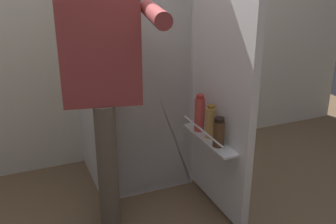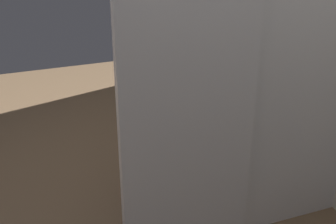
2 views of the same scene
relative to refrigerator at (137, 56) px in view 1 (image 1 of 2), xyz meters
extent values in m
plane|color=brown|center=(-0.02, -0.52, -0.91)|extent=(5.50, 5.50, 0.00)
cube|color=white|center=(-0.02, 0.05, 0.00)|extent=(0.66, 0.63, 1.81)
cube|color=white|center=(-0.02, -0.26, 0.00)|extent=(0.62, 0.01, 1.77)
cube|color=white|center=(-0.02, -0.22, 0.02)|extent=(0.58, 0.09, 0.01)
cube|color=white|center=(0.33, -0.59, 0.01)|extent=(0.05, 0.65, 1.77)
cube|color=white|center=(0.25, -0.59, -0.41)|extent=(0.10, 0.52, 0.01)
cylinder|color=silver|center=(0.21, -0.59, -0.35)|extent=(0.01, 0.50, 0.01)
cylinder|color=brown|center=(0.25, -0.70, -0.33)|extent=(0.07, 0.07, 0.15)
cylinder|color=black|center=(0.25, -0.70, -0.24)|extent=(0.06, 0.06, 0.02)
cylinder|color=tan|center=(0.26, -0.58, -0.31)|extent=(0.06, 0.06, 0.19)
cylinder|color=#996623|center=(0.26, -0.58, -0.20)|extent=(0.05, 0.05, 0.02)
cylinder|color=#DB4C47|center=(0.25, -0.46, -0.30)|extent=(0.06, 0.06, 0.21)
cylinder|color=#B22D28|center=(0.25, -0.46, -0.18)|extent=(0.05, 0.05, 0.02)
cylinder|color=red|center=(0.10, -0.22, 0.06)|extent=(0.09, 0.09, 0.08)
cylinder|color=#665B4C|center=(-0.34, -0.38, -0.51)|extent=(0.12, 0.12, 0.78)
cylinder|color=#665B4C|center=(-0.37, -0.53, -0.51)|extent=(0.12, 0.12, 0.78)
cube|color=#9E3D3D|center=(-0.35, -0.46, 0.15)|extent=(0.45, 0.30, 0.55)
cylinder|color=#9E3D3D|center=(-0.31, -0.25, 0.13)|extent=(0.08, 0.08, 0.52)
cylinder|color=#9E3D3D|center=(-0.14, -0.72, 0.37)|extent=(0.19, 0.53, 0.08)
camera|label=1|loc=(-0.83, -2.50, 0.61)|focal=42.24mm
camera|label=2|loc=(1.93, -1.29, 0.72)|focal=46.76mm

